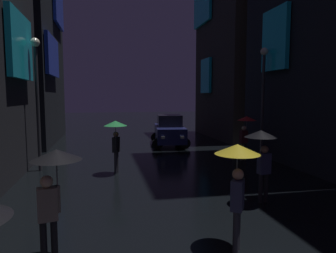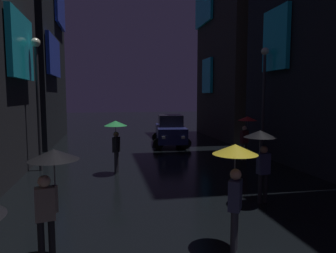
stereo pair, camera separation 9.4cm
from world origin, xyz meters
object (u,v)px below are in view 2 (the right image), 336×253
at_px(pedestrian_foreground_right_black, 51,174).
at_px(streetlamp_left_far, 38,89).
at_px(car_distant, 170,131).
at_px(pedestrian_near_crossing_black, 261,146).
at_px(pedestrian_foreground_left_yellow, 235,167).
at_px(streetlamp_right_far, 264,90).
at_px(pedestrian_midstreet_centre_red, 246,126).
at_px(pedestrian_far_right_green, 116,132).

height_order(pedestrian_foreground_right_black, streetlamp_left_far, streetlamp_left_far).
bearing_deg(car_distant, pedestrian_near_crossing_black, -88.31).
bearing_deg(car_distant, pedestrian_foreground_left_yellow, -96.58).
xyz_separation_m(car_distant, streetlamp_left_far, (-6.64, -5.26, 2.45)).
relative_size(car_distant, streetlamp_right_far, 0.81).
bearing_deg(pedestrian_midstreet_centre_red, pedestrian_near_crossing_black, -112.55).
relative_size(pedestrian_far_right_green, car_distant, 0.49).
bearing_deg(pedestrian_far_right_green, pedestrian_midstreet_centre_red, 11.59).
height_order(pedestrian_far_right_green, pedestrian_foreground_right_black, same).
relative_size(pedestrian_near_crossing_black, pedestrian_midstreet_centre_red, 1.00).
relative_size(pedestrian_near_crossing_black, pedestrian_far_right_green, 1.00).
xyz_separation_m(pedestrian_near_crossing_black, streetlamp_left_far, (-6.95, 5.39, 1.71)).
relative_size(pedestrian_near_crossing_black, streetlamp_left_far, 0.39).
height_order(pedestrian_far_right_green, pedestrian_midstreet_centre_red, same).
xyz_separation_m(pedestrian_far_right_green, pedestrian_foreground_left_yellow, (2.10, -6.47, 0.00)).
xyz_separation_m(pedestrian_foreground_right_black, streetlamp_right_far, (8.31, 7.38, 1.68)).
bearing_deg(streetlamp_left_far, pedestrian_midstreet_centre_red, 0.79).
bearing_deg(pedestrian_foreground_left_yellow, streetlamp_left_far, 124.11).
relative_size(pedestrian_midstreet_centre_red, pedestrian_foreground_right_black, 1.00).
bearing_deg(pedestrian_foreground_left_yellow, pedestrian_midstreet_centre_red, 62.17).
height_order(pedestrian_near_crossing_black, pedestrian_foreground_right_black, same).
bearing_deg(car_distant, streetlamp_left_far, -141.63).
distance_m(pedestrian_near_crossing_black, pedestrian_far_right_green, 5.76).
bearing_deg(streetlamp_right_far, pedestrian_foreground_left_yellow, -122.61).
bearing_deg(pedestrian_far_right_green, pedestrian_foreground_left_yellow, -72.00).
height_order(pedestrian_near_crossing_black, car_distant, pedestrian_near_crossing_black).
height_order(pedestrian_midstreet_centre_red, streetlamp_left_far, streetlamp_left_far).
distance_m(pedestrian_foreground_right_black, streetlamp_right_far, 11.24).
height_order(car_distant, streetlamp_left_far, streetlamp_left_far).
relative_size(pedestrian_foreground_left_yellow, streetlamp_right_far, 0.40).
relative_size(pedestrian_midstreet_centre_red, streetlamp_right_far, 0.40).
distance_m(pedestrian_foreground_right_black, streetlamp_left_far, 7.80).
relative_size(pedestrian_midstreet_centre_red, pedestrian_foreground_left_yellow, 1.00).
bearing_deg(car_distant, streetlamp_right_far, -57.55).
relative_size(pedestrian_far_right_green, pedestrian_foreground_left_yellow, 1.00).
bearing_deg(pedestrian_far_right_green, streetlamp_left_far, 159.49).
xyz_separation_m(pedestrian_foreground_left_yellow, pedestrian_foreground_right_black, (-3.46, 0.19, 0.00)).
xyz_separation_m(streetlamp_right_far, streetlamp_left_far, (-10.00, 0.03, 0.03)).
relative_size(pedestrian_far_right_green, streetlamp_left_far, 0.39).
bearing_deg(pedestrian_foreground_left_yellow, pedestrian_near_crossing_black, 51.08).
xyz_separation_m(pedestrian_far_right_green, streetlamp_right_far, (6.95, 1.11, 1.68)).
height_order(pedestrian_midstreet_centre_red, streetlamp_right_far, streetlamp_right_far).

